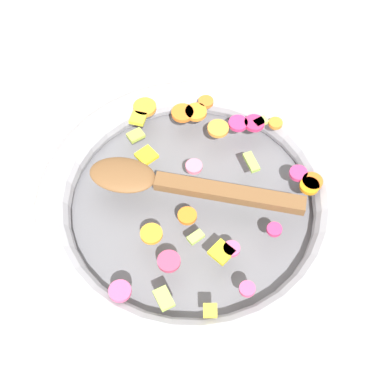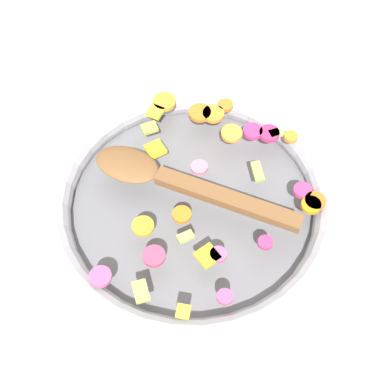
{
  "view_description": "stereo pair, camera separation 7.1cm",
  "coord_description": "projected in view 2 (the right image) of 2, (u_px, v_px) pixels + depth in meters",
  "views": [
    {
      "loc": [
        0.23,
        0.3,
        0.65
      ],
      "look_at": [
        0.0,
        0.0,
        0.05
      ],
      "focal_mm": 50.0,
      "sensor_mm": 36.0,
      "label": 1
    },
    {
      "loc": [
        0.17,
        0.34,
        0.65
      ],
      "look_at": [
        0.0,
        0.0,
        0.05
      ],
      "focal_mm": 50.0,
      "sensor_mm": 36.0,
      "label": 2
    }
  ],
  "objects": [
    {
      "name": "chopped_vegetables",
      "position": [
        213.0,
        175.0,
        0.72
      ],
      "size": [
        0.35,
        0.34,
        0.01
      ],
      "color": "orange",
      "rests_on": "skillet"
    },
    {
      "name": "wooden_spoon",
      "position": [
        173.0,
        180.0,
        0.71
      ],
      "size": [
        0.22,
        0.24,
        0.01
      ],
      "color": "brown",
      "rests_on": "chopped_vegetables"
    },
    {
      "name": "skillet",
      "position": [
        192.0,
        203.0,
        0.74
      ],
      "size": [
        0.43,
        0.43,
        0.05
      ],
      "color": "slate",
      "rests_on": "ground_plane"
    },
    {
      "name": "ground_plane",
      "position": [
        192.0,
        211.0,
        0.75
      ],
      "size": [
        4.0,
        4.0,
        0.0
      ],
      "primitive_type": "plane",
      "color": "beige"
    }
  ]
}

